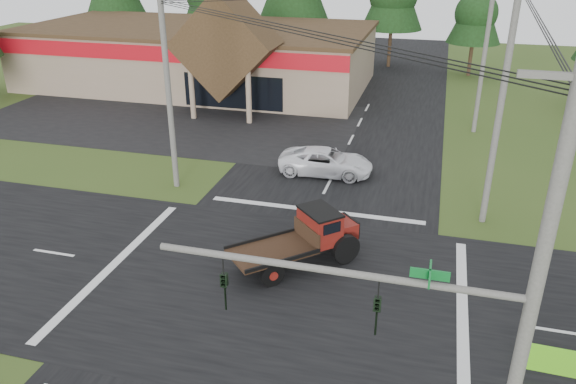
% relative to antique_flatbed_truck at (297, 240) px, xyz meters
% --- Properties ---
extents(ground, '(120.00, 120.00, 0.00)m').
position_rel_antique_flatbed_truck_xyz_m(ground, '(-0.35, -1.88, -1.15)').
color(ground, '#354E1C').
rests_on(ground, ground).
extents(road_ns, '(12.00, 120.00, 0.02)m').
position_rel_antique_flatbed_truck_xyz_m(road_ns, '(-0.35, -1.88, -1.14)').
color(road_ns, black).
rests_on(road_ns, ground).
extents(road_ew, '(120.00, 12.00, 0.02)m').
position_rel_antique_flatbed_truck_xyz_m(road_ew, '(-0.35, -1.88, -1.14)').
color(road_ew, black).
rests_on(road_ew, ground).
extents(parking_apron, '(28.00, 14.00, 0.02)m').
position_rel_antique_flatbed_truck_xyz_m(parking_apron, '(-14.35, 17.12, -1.13)').
color(parking_apron, black).
rests_on(parking_apron, ground).
extents(cvs_building, '(30.40, 18.20, 9.19)m').
position_rel_antique_flatbed_truck_xyz_m(cvs_building, '(-16.05, 27.69, 1.63)').
color(cvs_building, gray).
rests_on(cvs_building, ground).
extents(traffic_signal_mast, '(8.12, 0.24, 7.00)m').
position_rel_antique_flatbed_truck_xyz_m(traffic_signal_mast, '(5.47, -9.38, 3.28)').
color(traffic_signal_mast, '#595651').
rests_on(traffic_signal_mast, ground).
extents(utility_pole_nr, '(2.00, 0.30, 11.00)m').
position_rel_antique_flatbed_truck_xyz_m(utility_pole_nr, '(7.15, -9.38, 4.49)').
color(utility_pole_nr, '#595651').
rests_on(utility_pole_nr, ground).
extents(utility_pole_nw, '(2.00, 0.30, 10.50)m').
position_rel_antique_flatbed_truck_xyz_m(utility_pole_nw, '(-8.35, 6.12, 4.24)').
color(utility_pole_nw, '#595651').
rests_on(utility_pole_nw, ground).
extents(utility_pole_ne, '(2.00, 0.30, 11.50)m').
position_rel_antique_flatbed_truck_xyz_m(utility_pole_ne, '(7.65, 6.12, 4.74)').
color(utility_pole_ne, '#595651').
rests_on(utility_pole_ne, ground).
extents(utility_pole_n, '(2.00, 0.30, 11.20)m').
position_rel_antique_flatbed_truck_xyz_m(utility_pole_n, '(7.65, 20.12, 4.59)').
color(utility_pole_n, '#595651').
rests_on(utility_pole_n, ground).
extents(tree_row_e, '(5.04, 5.04, 9.09)m').
position_rel_antique_flatbed_truck_xyz_m(tree_row_e, '(7.65, 38.12, 4.88)').
color(tree_row_e, '#332316').
rests_on(tree_row_e, ground).
extents(antique_flatbed_truck, '(5.42, 5.33, 2.30)m').
position_rel_antique_flatbed_truck_xyz_m(antique_flatbed_truck, '(0.00, 0.00, 0.00)').
color(antique_flatbed_truck, '#5F130D').
rests_on(antique_flatbed_truck, ground).
extents(white_pickup, '(5.39, 2.61, 1.48)m').
position_rel_antique_flatbed_truck_xyz_m(white_pickup, '(-0.81, 9.95, -0.41)').
color(white_pickup, white).
rests_on(white_pickup, ground).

